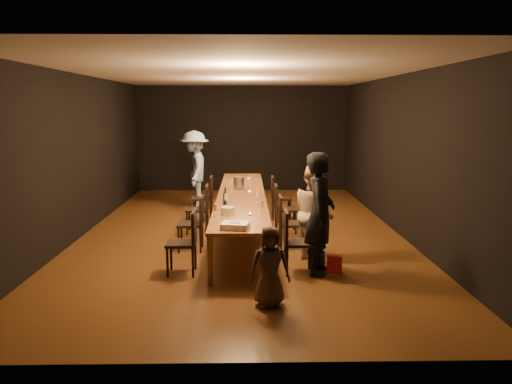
{
  "coord_description": "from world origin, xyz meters",
  "views": [
    {
      "loc": [
        0.09,
        -9.39,
        2.39
      ],
      "look_at": [
        0.25,
        -1.22,
        1.0
      ],
      "focal_mm": 35.0,
      "sensor_mm": 36.0,
      "label": 1
    }
  ],
  "objects_px": {
    "woman_tan": "(314,213)",
    "champagne_bottle": "(225,196)",
    "chair_right_0": "(299,242)",
    "ice_bucket": "(239,183)",
    "table": "(241,197)",
    "chair_left_2": "(197,209)",
    "child": "(270,267)",
    "man_blue": "(195,169)",
    "chair_right_3": "(281,197)",
    "chair_left_0": "(181,242)",
    "chair_left_1": "(190,223)",
    "chair_left_3": "(203,198)",
    "birthday_cake": "(235,226)",
    "woman_birthday": "(320,214)",
    "chair_right_2": "(286,209)",
    "chair_right_1": "(291,223)",
    "plate_stack": "(228,211)"
  },
  "relations": [
    {
      "from": "chair_left_1",
      "to": "man_blue",
      "type": "xyz_separation_m",
      "value": [
        -0.3,
        3.76,
        0.46
      ]
    },
    {
      "from": "chair_left_0",
      "to": "chair_left_1",
      "type": "xyz_separation_m",
      "value": [
        0.0,
        1.2,
        0.0
      ]
    },
    {
      "from": "table",
      "to": "chair_left_2",
      "type": "height_order",
      "value": "chair_left_2"
    },
    {
      "from": "chair_left_3",
      "to": "woman_birthday",
      "type": "bearing_deg",
      "value": -151.05
    },
    {
      "from": "chair_right_0",
      "to": "woman_tan",
      "type": "xyz_separation_m",
      "value": [
        0.3,
        0.63,
        0.3
      ]
    },
    {
      "from": "man_blue",
      "to": "birthday_cake",
      "type": "relative_size",
      "value": 4.45
    },
    {
      "from": "chair_right_1",
      "to": "birthday_cake",
      "type": "height_order",
      "value": "chair_right_1"
    },
    {
      "from": "chair_right_3",
      "to": "woman_birthday",
      "type": "xyz_separation_m",
      "value": [
        0.3,
        -3.62,
        0.42
      ]
    },
    {
      "from": "chair_left_2",
      "to": "woman_birthday",
      "type": "relative_size",
      "value": 0.53
    },
    {
      "from": "woman_tan",
      "to": "champagne_bottle",
      "type": "xyz_separation_m",
      "value": [
        -1.42,
        0.72,
        0.14
      ]
    },
    {
      "from": "chair_right_3",
      "to": "chair_left_2",
      "type": "bearing_deg",
      "value": -54.78
    },
    {
      "from": "table",
      "to": "plate_stack",
      "type": "bearing_deg",
      "value": -96.07
    },
    {
      "from": "chair_right_1",
      "to": "woman_birthday",
      "type": "xyz_separation_m",
      "value": [
        0.3,
        -1.22,
        0.42
      ]
    },
    {
      "from": "birthday_cake",
      "to": "champagne_bottle",
      "type": "height_order",
      "value": "champagne_bottle"
    },
    {
      "from": "chair_left_2",
      "to": "chair_right_3",
      "type": "bearing_deg",
      "value": -54.78
    },
    {
      "from": "child",
      "to": "chair_right_0",
      "type": "bearing_deg",
      "value": 64.27
    },
    {
      "from": "chair_left_0",
      "to": "chair_left_3",
      "type": "distance_m",
      "value": 3.6
    },
    {
      "from": "chair_right_1",
      "to": "child",
      "type": "relative_size",
      "value": 0.94
    },
    {
      "from": "chair_left_1",
      "to": "man_blue",
      "type": "distance_m",
      "value": 3.8
    },
    {
      "from": "chair_right_2",
      "to": "champagne_bottle",
      "type": "distance_m",
      "value": 1.59
    },
    {
      "from": "chair_right_3",
      "to": "woman_tan",
      "type": "bearing_deg",
      "value": 5.77
    },
    {
      "from": "chair_right_2",
      "to": "birthday_cake",
      "type": "height_order",
      "value": "chair_right_2"
    },
    {
      "from": "man_blue",
      "to": "child",
      "type": "relative_size",
      "value": 1.86
    },
    {
      "from": "table",
      "to": "chair_left_0",
      "type": "distance_m",
      "value": 2.56
    },
    {
      "from": "chair_right_3",
      "to": "ice_bucket",
      "type": "bearing_deg",
      "value": -58.95
    },
    {
      "from": "chair_right_0",
      "to": "ice_bucket",
      "type": "distance_m",
      "value": 3.21
    },
    {
      "from": "chair_right_2",
      "to": "plate_stack",
      "type": "height_order",
      "value": "chair_right_2"
    },
    {
      "from": "chair_left_0",
      "to": "chair_left_2",
      "type": "distance_m",
      "value": 2.4
    },
    {
      "from": "chair_left_0",
      "to": "child",
      "type": "distance_m",
      "value": 1.73
    },
    {
      "from": "woman_birthday",
      "to": "chair_right_2",
      "type": "bearing_deg",
      "value": 20.75
    },
    {
      "from": "table",
      "to": "chair_left_2",
      "type": "bearing_deg",
      "value": 180.0
    },
    {
      "from": "chair_right_1",
      "to": "birthday_cake",
      "type": "bearing_deg",
      "value": -30.72
    },
    {
      "from": "woman_tan",
      "to": "chair_left_1",
      "type": "bearing_deg",
      "value": 58.66
    },
    {
      "from": "chair_left_3",
      "to": "birthday_cake",
      "type": "bearing_deg",
      "value": -168.67
    },
    {
      "from": "table",
      "to": "chair_left_3",
      "type": "bearing_deg",
      "value": 125.31
    },
    {
      "from": "chair_right_0",
      "to": "man_blue",
      "type": "relative_size",
      "value": 0.51
    },
    {
      "from": "chair_right_0",
      "to": "chair_right_2",
      "type": "height_order",
      "value": "same"
    },
    {
      "from": "chair_left_1",
      "to": "chair_right_3",
      "type": "bearing_deg",
      "value": -35.31
    },
    {
      "from": "chair_left_0",
      "to": "chair_right_1",
      "type": "bearing_deg",
      "value": -54.78
    },
    {
      "from": "table",
      "to": "man_blue",
      "type": "bearing_deg",
      "value": 114.17
    },
    {
      "from": "chair_left_1",
      "to": "woman_tan",
      "type": "distance_m",
      "value": 2.1
    },
    {
      "from": "birthday_cake",
      "to": "chair_left_2",
      "type": "bearing_deg",
      "value": 116.87
    },
    {
      "from": "chair_left_2",
      "to": "champagne_bottle",
      "type": "height_order",
      "value": "champagne_bottle"
    },
    {
      "from": "chair_right_2",
      "to": "chair_left_0",
      "type": "xyz_separation_m",
      "value": [
        -1.7,
        -2.4,
        0.0
      ]
    },
    {
      "from": "chair_right_1",
      "to": "child",
      "type": "bearing_deg",
      "value": -11.15
    },
    {
      "from": "woman_tan",
      "to": "plate_stack",
      "type": "distance_m",
      "value": 1.35
    },
    {
      "from": "child",
      "to": "chair_right_1",
      "type": "bearing_deg",
      "value": 74.44
    },
    {
      "from": "table",
      "to": "ice_bucket",
      "type": "bearing_deg",
      "value": 95.05
    },
    {
      "from": "chair_right_2",
      "to": "child",
      "type": "relative_size",
      "value": 0.94
    },
    {
      "from": "chair_left_2",
      "to": "champagne_bottle",
      "type": "bearing_deg",
      "value": -150.86
    }
  ]
}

